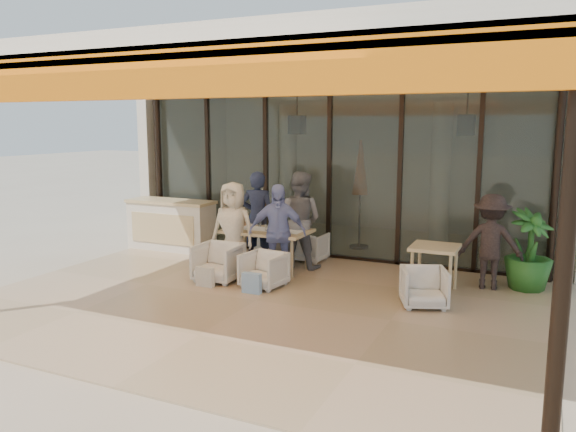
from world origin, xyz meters
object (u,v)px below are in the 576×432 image
at_px(dining_table, 267,233).
at_px(chair_far_right, 310,246).
at_px(standing_woman, 491,242).
at_px(side_chair, 424,286).
at_px(diner_navy, 258,217).
at_px(chair_far_left, 270,242).
at_px(chair_near_right, 264,268).
at_px(potted_palm, 529,250).
at_px(diner_cream, 233,229).
at_px(diner_grey, 299,220).
at_px(host_counter, 171,225).
at_px(side_table, 435,253).
at_px(chair_near_left, 218,261).
at_px(diner_periwinkle, 277,232).

height_order(dining_table, chair_far_right, dining_table).
bearing_deg(standing_woman, side_chair, 57.82).
bearing_deg(diner_navy, side_chair, 146.07).
bearing_deg(chair_far_left, chair_near_right, 135.52).
distance_m(standing_woman, potted_palm, 0.60).
bearing_deg(standing_woman, diner_cream, 10.13).
distance_m(chair_near_right, diner_grey, 1.51).
relative_size(side_chair, standing_woman, 0.42).
distance_m(host_counter, dining_table, 2.61).
xyz_separation_m(chair_near_right, diner_grey, (0.00, 1.40, 0.56)).
height_order(side_table, standing_woman, standing_woman).
xyz_separation_m(host_counter, diner_grey, (2.95, -0.20, 0.34)).
bearing_deg(chair_far_left, dining_table, 135.37).
xyz_separation_m(diner_grey, diner_cream, (-0.84, -0.90, -0.07)).
xyz_separation_m(dining_table, chair_near_left, (-0.41, -0.96, -0.33)).
bearing_deg(diner_navy, dining_table, 120.42).
height_order(chair_far_right, diner_grey, diner_grey).
xyz_separation_m(chair_far_right, side_chair, (2.50, -1.80, 0.01)).
relative_size(diner_grey, diner_cream, 1.09).
relative_size(host_counter, diner_periwinkle, 1.15).
xyz_separation_m(chair_near_left, diner_cream, (0.00, 0.50, 0.45)).
height_order(chair_far_left, diner_grey, diner_grey).
bearing_deg(chair_far_right, chair_near_right, 93.08).
distance_m(chair_far_left, side_table, 3.52).
bearing_deg(diner_navy, side_table, 157.98).
bearing_deg(diner_navy, chair_far_left, -102.59).
bearing_deg(chair_far_right, diner_periwinkle, 93.08).
distance_m(host_counter, chair_far_left, 2.14).
bearing_deg(chair_far_left, chair_far_right, -158.33).
xyz_separation_m(side_chair, standing_woman, (0.75, 1.30, 0.44)).
bearing_deg(side_chair, diner_navy, 137.49).
distance_m(dining_table, chair_far_right, 1.10).
bearing_deg(diner_grey, side_table, 168.15).
xyz_separation_m(chair_near_right, diner_periwinkle, (-0.00, 0.50, 0.49)).
bearing_deg(side_chair, chair_far_left, 130.45).
distance_m(diner_navy, potted_palm, 4.65).
height_order(diner_cream, side_chair, diner_cream).
distance_m(chair_far_right, potted_palm, 3.83).
bearing_deg(potted_palm, side_chair, -130.94).
relative_size(chair_far_right, chair_near_right, 0.96).
height_order(chair_far_left, chair_far_right, chair_far_right).
xyz_separation_m(diner_periwinkle, side_table, (2.50, 0.35, -0.17)).
bearing_deg(chair_near_left, diner_navy, 88.09).
relative_size(chair_near_right, diner_cream, 0.39).
height_order(host_counter, side_table, host_counter).
bearing_deg(dining_table, chair_near_right, -66.00).
height_order(host_counter, diner_cream, diner_cream).
relative_size(chair_near_left, side_table, 0.95).
height_order(chair_far_left, standing_woman, standing_woman).
height_order(dining_table, standing_woman, standing_woman).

